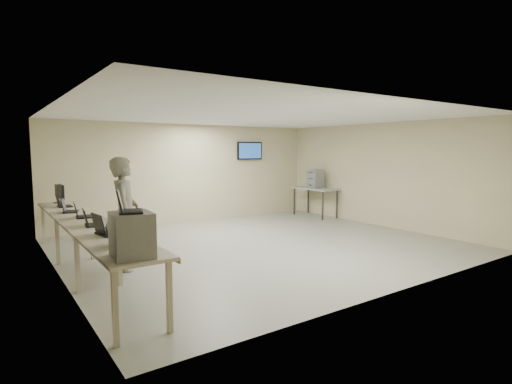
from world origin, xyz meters
TOP-DOWN VIEW (x-y plane):
  - room at (0.03, 0.06)m, footprint 8.01×7.01m
  - workbench at (-3.59, 0.00)m, footprint 0.76×6.00m
  - equipment_box at (-3.65, -2.69)m, footprint 0.45×0.51m
  - laptop_on_box at (-3.70, -2.69)m, footprint 0.36×0.39m
  - laptop_0 at (-3.66, -2.07)m, footprint 0.39×0.42m
  - laptop_1 at (-3.61, -1.35)m, footprint 0.36×0.42m
  - laptop_2 at (-3.62, -0.53)m, footprint 0.33×0.38m
  - laptop_3 at (-3.59, 0.38)m, footprint 0.33×0.38m
  - laptop_4 at (-3.66, 1.15)m, footprint 0.37×0.41m
  - laptop_5 at (-3.63, 2.00)m, footprint 0.29×0.36m
  - monitor_near at (-3.60, 2.22)m, footprint 0.20×0.45m
  - monitor_far at (-3.60, 2.75)m, footprint 0.18×0.41m
  - soldier at (-2.97, -0.11)m, footprint 0.69×0.83m
  - side_table at (3.60, 2.15)m, footprint 0.70×1.49m
  - storage_bins at (3.58, 2.15)m, footprint 0.37×0.41m

SIDE VIEW (x-z plane):
  - side_table at x=3.60m, z-range 0.38..1.27m
  - workbench at x=-3.59m, z-range 0.38..1.28m
  - laptop_3 at x=-3.59m, z-range 0.83..1.10m
  - laptop_4 at x=-3.66m, z-range 0.83..1.11m
  - laptop_2 at x=-3.62m, z-range 0.83..1.11m
  - laptop_0 at x=-3.66m, z-range 0.83..1.11m
  - laptop_5 at x=-3.63m, z-range 0.83..1.11m
  - soldier at x=-2.97m, z-range 0.00..1.95m
  - laptop_1 at x=-3.61m, z-range 0.83..1.13m
  - monitor_far at x=-3.60m, z-range 0.94..1.35m
  - equipment_box at x=-3.65m, z-range 0.90..1.40m
  - monitor_near at x=-3.60m, z-range 0.95..1.39m
  - storage_bins at x=3.58m, z-range 0.90..1.48m
  - room at x=0.03m, z-range 0.01..2.82m
  - laptop_on_box at x=-3.70m, z-range 1.33..1.59m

